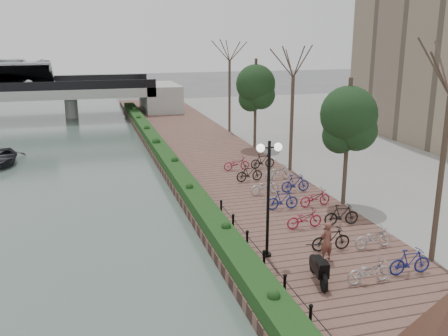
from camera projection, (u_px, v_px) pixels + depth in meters
name	position (u px, v px, depth m)	size (l,w,h in m)	color
ground	(255.00, 331.00, 15.68)	(220.00, 220.00, 0.00)	#59595B
promenade	(225.00, 172.00, 32.93)	(8.00, 75.00, 0.50)	brown
inland_pavement	(431.00, 156.00, 37.14)	(24.00, 75.00, 0.50)	gray
hedge	(167.00, 158.00, 34.22)	(1.10, 56.00, 0.60)	#143814
chain_fence	(274.00, 273.00, 17.69)	(0.10, 14.10, 0.70)	black
lamppost	(269.00, 174.00, 18.99)	(1.02, 0.32, 4.67)	black
motorcycle	(318.00, 267.00, 17.66)	(0.56, 1.80, 1.12)	black
pedestrian	(326.00, 241.00, 19.29)	(0.57, 0.38, 1.57)	brown
bicycle_parking	(299.00, 199.00, 25.19)	(2.40, 17.32, 1.00)	#ACABAF
street_trees	(315.00, 131.00, 28.62)	(3.20, 37.12, 6.80)	#3D2C24
boat	(0.00, 157.00, 35.73)	(3.55, 4.97, 1.03)	black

